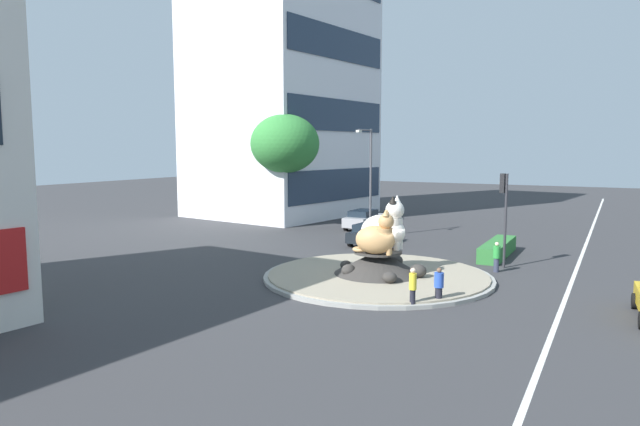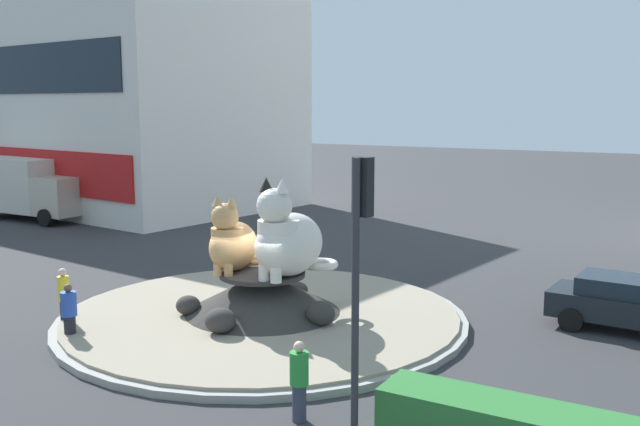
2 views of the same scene
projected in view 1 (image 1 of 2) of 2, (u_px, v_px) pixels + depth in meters
The scene contains 15 objects.
ground_plane at pixel (377, 278), 28.57m from camera, with size 160.00×160.00×0.00m, color #333335.
lane_centreline at pixel (565, 300), 24.50m from camera, with size 112.00×0.20×0.01m, color silver.
roundabout_island at pixel (378, 270), 28.51m from camera, with size 11.49×11.49×1.41m.
cat_statue_calico at pixel (377, 238), 27.45m from camera, with size 1.61×2.42×2.21m.
cat_statue_white at pixel (385, 229), 29.01m from camera, with size 1.87×2.78×2.76m.
traffic_light_mast at pixel (504, 203), 30.74m from camera, with size 0.34×0.46×5.17m.
office_tower at pixel (282, 51), 54.78m from camera, with size 17.22×15.45×31.77m.
clipped_hedge_strip at pixel (497, 249), 34.33m from camera, with size 6.03×1.20×0.90m, color #2D7033.
broadleaf_tree_behind_island at pixel (285, 144), 46.50m from camera, with size 5.68×5.68×9.32m.
streetlight_arm at pixel (369, 176), 41.08m from camera, with size 1.96×0.44×7.92m.
pedestrian_yellow_shirt at pixel (413, 287), 23.15m from camera, with size 0.31×0.31×1.68m.
pedestrian_green_shirt at pixel (497, 256), 29.94m from camera, with size 0.37×0.37×1.61m.
pedestrian_blue_shirt at pixel (439, 285), 23.78m from camera, with size 0.40×0.40×1.56m.
sedan_on_far_lane at pixel (364, 219), 45.94m from camera, with size 4.66×2.10×1.56m.
hatchback_near_shophouse at pixel (371, 233), 38.48m from camera, with size 4.41×2.14×1.47m.
Camera 1 is at (-26.09, -10.58, 6.54)m, focal length 31.80 mm.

